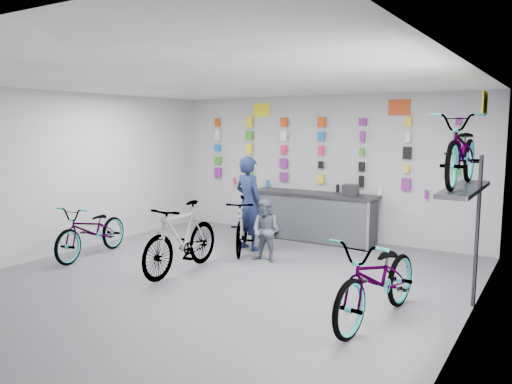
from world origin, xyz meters
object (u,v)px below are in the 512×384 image
Objects in this scene: bike_center at (181,238)px; bike_left at (92,230)px; clerk at (249,203)px; bike_right at (378,279)px; customer at (266,231)px; counter at (312,217)px; bike_service at (242,225)px.

bike_left is at bearing -179.59° from bike_center.
bike_center is at bearing 100.46° from clerk.
customer is (-2.54, 1.62, 0.01)m from bike_right.
customer is at bearing 15.20° from bike_left.
counter is 1.31× the size of bike_right.
clerk is at bearing 32.33° from bike_left.
bike_right is 3.02m from customer.
bike_left is at bearing -169.07° from bike_service.
customer is at bearing 154.49° from bike_right.
bike_right reaches higher than bike_service.
customer reaches higher than counter.
bike_service is 0.96× the size of clerk.
bike_service is (2.13, 1.71, 0.04)m from bike_left.
bike_center is at bearing -121.86° from bike_service.
customer is at bearing -89.03° from counter.
bike_left is at bearing 56.56° from clerk.
bike_right is at bearing -34.28° from customer.
bike_center reaches higher than bike_right.
bike_center is at bearing -178.91° from bike_right.
clerk is at bearing 153.02° from bike_right.
customer reaches higher than bike_service.
bike_right is 3.81m from bike_service.
customer is (2.85, 1.38, 0.07)m from bike_left.
bike_center is at bearing -125.19° from customer.
bike_right is 1.15× the size of clerk.
bike_center is (-0.81, -3.20, 0.08)m from counter.
bike_left is at bearing -175.56° from bike_right.
bike_center is 1.72× the size of customer.
bike_service is at bearing 105.64° from clerk.
bike_service is 1.57× the size of customer.
bike_right is at bearing -54.07° from counter.
bike_right is at bearing 159.63° from clerk.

